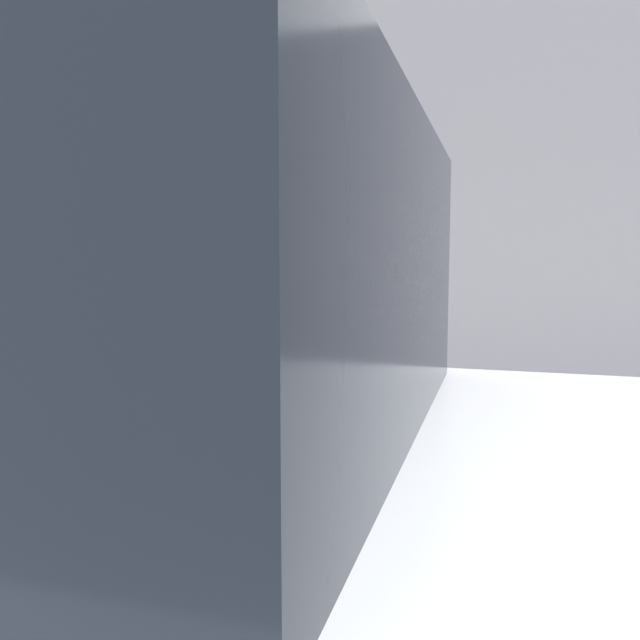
# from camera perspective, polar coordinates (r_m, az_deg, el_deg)

# --- Properties ---
(sidewalk) EXTENTS (24.00, 2.80, 0.12)m
(sidewalk) POSITION_cam_1_polar(r_m,az_deg,el_deg) (4.15, 11.48, -13.70)
(sidewalk) COLOR #BCB7AD
(sidewalk) RESTS_ON ground_plane
(building_facade) EXTENTS (24.00, 0.30, 5.23)m
(building_facade) POSITION_cam_1_polar(r_m,az_deg,el_deg) (6.84, 14.83, 15.49)
(building_facade) COLOR gray
(building_facade) RESTS_ON ground_plane
(parking_meter) EXTENTS (0.21, 0.15, 1.58)m
(parking_meter) POSITION_cam_1_polar(r_m,az_deg,el_deg) (3.13, -0.00, 1.35)
(parking_meter) COLOR gray
(parking_meter) RESTS_ON sidewalk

